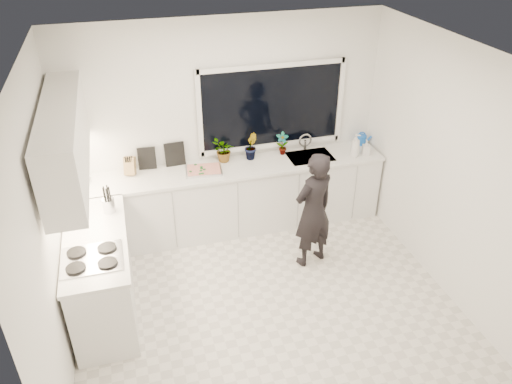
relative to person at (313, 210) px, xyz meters
name	(u,v)px	position (x,y,z in m)	size (l,w,h in m)	color
floor	(264,299)	(-0.73, -0.50, -0.74)	(4.00, 3.50, 0.02)	beige
wall_back	(225,125)	(-0.73, 1.26, 0.62)	(4.00, 0.02, 2.70)	white
wall_left	(46,227)	(-2.74, -0.50, 0.62)	(0.02, 3.50, 2.70)	white
wall_right	(446,168)	(1.28, -0.50, 0.62)	(0.02, 3.50, 2.70)	white
ceiling	(267,55)	(-0.73, -0.50, 1.98)	(4.00, 3.50, 0.02)	white
window	(272,107)	(-0.13, 1.23, 0.82)	(1.80, 0.02, 1.00)	black
base_cabinets_back	(233,199)	(-0.73, 0.95, -0.29)	(3.92, 0.58, 0.88)	white
base_cabinets_left	(102,275)	(-2.40, -0.15, -0.29)	(0.58, 1.60, 0.88)	white
countertop_back	(232,168)	(-0.73, 0.94, 0.17)	(3.94, 0.62, 0.04)	silver
countertop_left	(95,240)	(-2.40, -0.15, 0.17)	(0.62, 1.60, 0.04)	silver
upper_cabinets	(65,140)	(-2.52, 0.20, 1.12)	(0.34, 2.10, 0.70)	white
sink	(310,160)	(0.32, 0.95, 0.14)	(0.58, 0.42, 0.14)	silver
faucet	(305,142)	(0.32, 1.15, 0.30)	(0.03, 0.03, 0.22)	silver
stovetop	(92,258)	(-2.42, -0.50, 0.21)	(0.56, 0.48, 0.03)	black
person	(313,210)	(0.00, 0.00, 0.00)	(0.53, 0.35, 1.46)	black
pizza_tray	(204,170)	(-1.10, 0.92, 0.21)	(0.44, 0.32, 0.03)	#BAB9BE
pizza	(204,169)	(-1.10, 0.92, 0.22)	(0.40, 0.29, 0.01)	red
watering_can	(361,140)	(1.12, 1.11, 0.26)	(0.14, 0.14, 0.13)	blue
paper_towel_roll	(82,172)	(-2.52, 1.05, 0.32)	(0.11, 0.11, 0.26)	white
knife_block	(130,166)	(-1.97, 1.09, 0.30)	(0.13, 0.10, 0.22)	olive
utensil_crock	(109,205)	(-2.24, 0.30, 0.27)	(0.13, 0.13, 0.16)	silver
picture_frame_large	(147,158)	(-1.75, 1.19, 0.33)	(0.22, 0.02, 0.28)	black
picture_frame_small	(175,154)	(-1.41, 1.19, 0.34)	(0.25, 0.02, 0.30)	black
herb_plants	(240,148)	(-0.58, 1.11, 0.35)	(1.05, 0.36, 0.34)	#26662D
soap_bottles	(358,146)	(0.92, 0.80, 0.33)	(0.30, 0.17, 0.31)	#D8BF66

